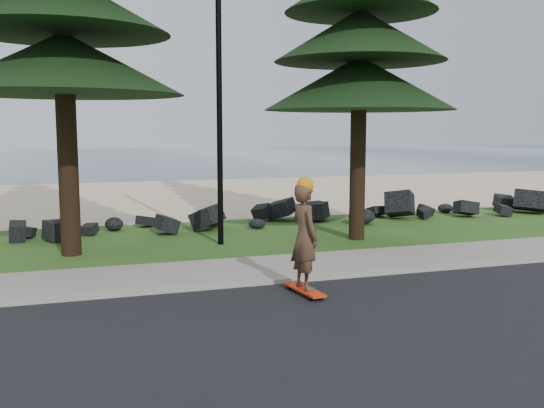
% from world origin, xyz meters
% --- Properties ---
extents(ground, '(160.00, 160.00, 0.00)m').
position_xyz_m(ground, '(0.00, 0.00, 0.00)').
color(ground, '#295019').
rests_on(ground, ground).
extents(road, '(160.00, 7.00, 0.02)m').
position_xyz_m(road, '(0.00, -4.50, 0.01)').
color(road, black).
rests_on(road, ground).
extents(kerb, '(160.00, 0.20, 0.10)m').
position_xyz_m(kerb, '(0.00, -0.90, 0.05)').
color(kerb, '#9F9A8F').
rests_on(kerb, ground).
extents(sidewalk, '(160.00, 2.00, 0.08)m').
position_xyz_m(sidewalk, '(0.00, 0.20, 0.04)').
color(sidewalk, '#A09586').
rests_on(sidewalk, ground).
extents(beach_sand, '(160.00, 15.00, 0.01)m').
position_xyz_m(beach_sand, '(0.00, 14.50, 0.01)').
color(beach_sand, beige).
rests_on(beach_sand, ground).
extents(ocean, '(160.00, 58.00, 0.01)m').
position_xyz_m(ocean, '(0.00, 51.00, 0.00)').
color(ocean, '#355266').
rests_on(ocean, ground).
extents(seawall_boulders, '(60.00, 2.40, 1.10)m').
position_xyz_m(seawall_boulders, '(0.00, 5.60, 0.00)').
color(seawall_boulders, black).
rests_on(seawall_boulders, ground).
extents(lamp_post, '(0.25, 0.14, 8.14)m').
position_xyz_m(lamp_post, '(0.00, 3.20, 4.13)').
color(lamp_post, black).
rests_on(lamp_post, ground).
extents(skateboarder, '(0.52, 1.11, 2.01)m').
position_xyz_m(skateboarder, '(0.29, -1.77, 1.01)').
color(skateboarder, red).
rests_on(skateboarder, ground).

